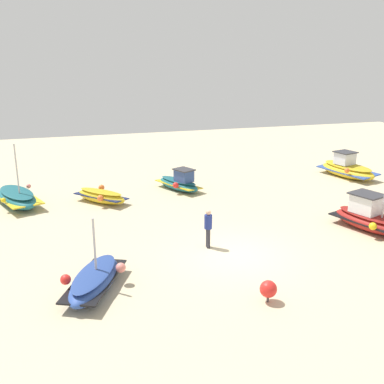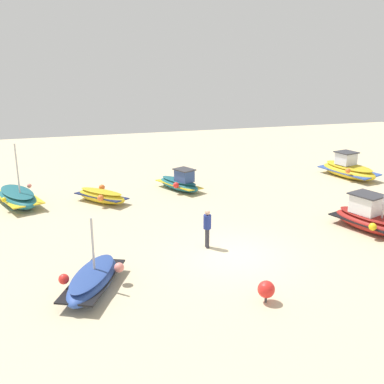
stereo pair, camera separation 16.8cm
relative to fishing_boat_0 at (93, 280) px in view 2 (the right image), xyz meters
The scene contains 9 objects.
ground_plane 5.76m from the fishing_boat_0, 166.26° to the right, with size 58.38×58.38×0.00m, color beige.
fishing_boat_0 is the anchor object (origin of this frame).
fishing_boat_1 19.78m from the fishing_boat_0, 148.10° to the right, with size 2.52×4.29×1.65m.
fishing_boat_2 12.03m from the fishing_boat_0, 118.44° to the right, with size 2.38×3.30×1.36m.
fishing_boat_3 10.71m from the fishing_boat_0, 73.24° to the right, with size 2.83×4.10×3.34m.
fishing_boat_4 12.56m from the fishing_boat_0, behind, with size 2.63×3.96×3.45m.
fishing_boat_5 9.56m from the fishing_boat_0, 96.92° to the right, with size 2.88×3.01×0.79m.
person_walking 5.33m from the fishing_boat_0, 153.94° to the right, with size 0.32×0.32×1.63m.
mooring_buoy_0 5.74m from the fishing_boat_0, 156.23° to the left, with size 0.56×0.56×0.74m.
Camera 2 is at (6.18, 15.65, 7.69)m, focal length 43.18 mm.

